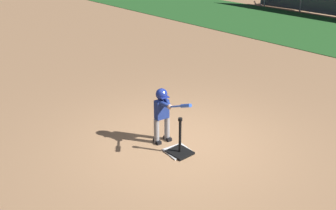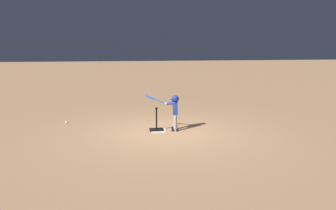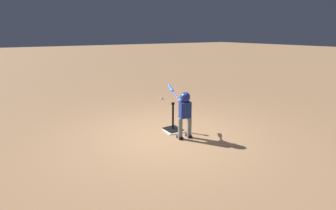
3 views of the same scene
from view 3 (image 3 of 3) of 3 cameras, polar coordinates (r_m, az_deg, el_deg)
The scene contains 5 objects.
ground_plane at distance 6.21m, azimuth 0.05°, elevation -6.66°, with size 90.00×90.00×0.00m, color #AD7F56.
home_plate at distance 6.49m, azimuth 1.24°, elevation -5.58°, with size 0.44×0.44×0.02m, color white.
batting_tee at distance 6.51m, azimuth 1.07°, elevation -4.63°, with size 0.41×0.37×0.71m.
batter_child at distance 5.89m, azimuth 3.56°, elevation -0.87°, with size 1.01×0.35×1.11m.
baseball at distance 9.55m, azimuth -1.39°, elevation 1.53°, with size 0.07×0.07×0.07m, color white.
Camera 3 is at (-4.85, 3.10, 2.35)m, focal length 28.00 mm.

